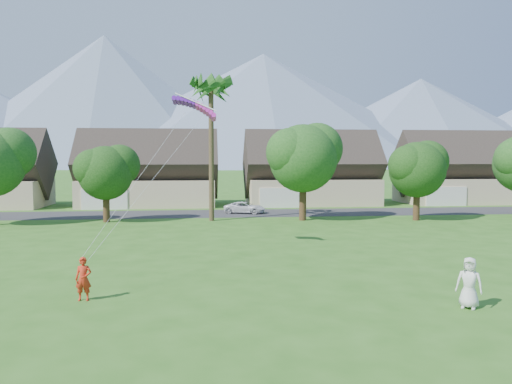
{
  "coord_description": "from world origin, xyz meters",
  "views": [
    {
      "loc": [
        -2.59,
        -15.11,
        5.56
      ],
      "look_at": [
        0.0,
        10.0,
        3.8
      ],
      "focal_mm": 35.0,
      "sensor_mm": 36.0,
      "label": 1
    }
  ],
  "objects": [
    {
      "name": "ground",
      "position": [
        0.0,
        0.0,
        0.0
      ],
      "size": [
        500.0,
        500.0,
        0.0
      ],
      "primitive_type": "plane",
      "color": "#2D6019",
      "rests_on": "ground"
    },
    {
      "name": "parked_car",
      "position": [
        1.39,
        34.0,
        0.57
      ],
      "size": [
        4.47,
        3.08,
        1.14
      ],
      "primitive_type": "imported",
      "rotation": [
        0.0,
        0.0,
        1.25
      ],
      "color": "silver",
      "rests_on": "ground"
    },
    {
      "name": "parafoil_kite",
      "position": [
        -3.07,
        13.98,
        8.55
      ],
      "size": [
        2.74,
        1.13,
        0.5
      ],
      "rotation": [
        0.0,
        0.0,
        -0.1
      ],
      "color": "#6417AF",
      "rests_on": "ground"
    },
    {
      "name": "street",
      "position": [
        0.0,
        34.0,
        0.01
      ],
      "size": [
        90.0,
        7.0,
        0.01
      ],
      "primitive_type": "cube",
      "color": "#2D2D30",
      "rests_on": "ground"
    },
    {
      "name": "mountain_ridge",
      "position": [
        10.4,
        260.0,
        29.07
      ],
      "size": [
        540.0,
        240.0,
        70.0
      ],
      "color": "slate",
      "rests_on": "ground"
    },
    {
      "name": "kite_flyer",
      "position": [
        -7.3,
        4.51,
        0.85
      ],
      "size": [
        0.64,
        0.43,
        1.71
      ],
      "primitive_type": "imported",
      "rotation": [
        0.0,
        0.0,
        -0.04
      ],
      "color": "red",
      "rests_on": "ground"
    },
    {
      "name": "watcher",
      "position": [
        7.08,
        2.06,
        0.95
      ],
      "size": [
        1.1,
        1.03,
        1.89
      ],
      "primitive_type": "imported",
      "rotation": [
        0.0,
        0.0,
        -0.62
      ],
      "color": "silver",
      "rests_on": "ground"
    },
    {
      "name": "tree_row",
      "position": [
        -1.14,
        27.92,
        4.89
      ],
      "size": [
        62.27,
        6.67,
        8.45
      ],
      "color": "#47301C",
      "rests_on": "ground"
    },
    {
      "name": "houses_row",
      "position": [
        0.49,
        42.99,
        3.44
      ],
      "size": [
        72.75,
        8.19,
        8.86
      ],
      "color": "beige",
      "rests_on": "ground"
    },
    {
      "name": "fan_palm",
      "position": [
        -2.0,
        28.5,
        11.8
      ],
      "size": [
        3.0,
        3.0,
        13.8
      ],
      "color": "#4C3D26",
      "rests_on": "ground"
    }
  ]
}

